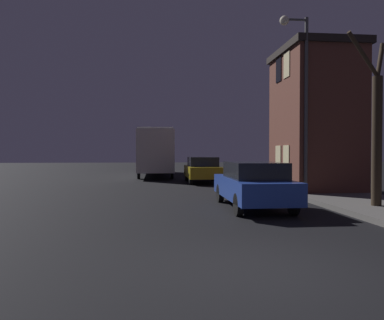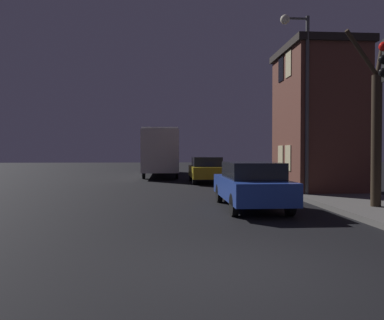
# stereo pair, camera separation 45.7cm
# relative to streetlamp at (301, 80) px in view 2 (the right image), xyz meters

# --- Properties ---
(ground_plane) EXTENTS (120.00, 120.00, 0.00)m
(ground_plane) POSITION_rel_streetlamp_xyz_m (-4.05, -8.59, -4.62)
(ground_plane) COLOR black
(brick_building) EXTENTS (3.24, 4.16, 6.33)m
(brick_building) POSITION_rel_streetlamp_xyz_m (1.51, 2.02, -1.26)
(brick_building) COLOR brown
(brick_building) RESTS_ON sidewalk
(streetlamp) EXTENTS (1.15, 0.37, 6.97)m
(streetlamp) POSITION_rel_streetlamp_xyz_m (0.00, 0.00, 0.00)
(streetlamp) COLOR #4C4C4C
(streetlamp) RESTS_ON sidewalk
(bare_tree) EXTENTS (1.91, 1.29, 5.20)m
(bare_tree) POSITION_rel_streetlamp_xyz_m (1.10, -3.35, -2.06)
(bare_tree) COLOR #2D2319
(bare_tree) RESTS_ON sidewalk
(bus) EXTENTS (2.45, 10.94, 3.43)m
(bus) POSITION_rel_streetlamp_xyz_m (-5.65, 14.85, -2.57)
(bus) COLOR beige
(bus) RESTS_ON ground
(car_near_lane) EXTENTS (1.80, 4.58, 1.50)m
(car_near_lane) POSITION_rel_streetlamp_xyz_m (-2.52, -2.40, -3.83)
(car_near_lane) COLOR navy
(car_near_lane) RESTS_ON ground
(car_mid_lane) EXTENTS (1.83, 4.29, 1.53)m
(car_mid_lane) POSITION_rel_streetlamp_xyz_m (-2.88, 7.81, -3.82)
(car_mid_lane) COLOR olive
(car_mid_lane) RESTS_ON ground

